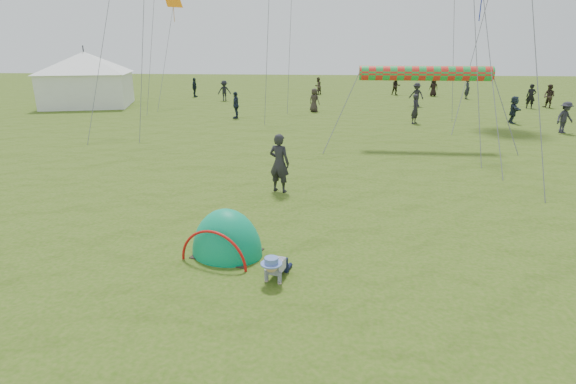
# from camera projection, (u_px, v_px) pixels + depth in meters

# --- Properties ---
(ground) EXTENTS (140.00, 140.00, 0.00)m
(ground) POSITION_uv_depth(u_px,v_px,m) (278.00, 281.00, 8.76)
(ground) COLOR #2D520C
(crawling_toddler) EXTENTS (0.69, 0.86, 0.58)m
(crawling_toddler) POSITION_uv_depth(u_px,v_px,m) (275.00, 266.00, 8.73)
(crawling_toddler) COLOR black
(crawling_toddler) RESTS_ON ground
(popup_tent) EXTENTS (1.91, 1.72, 2.07)m
(popup_tent) POSITION_uv_depth(u_px,v_px,m) (227.00, 254.00, 9.91)
(popup_tent) COLOR #058866
(popup_tent) RESTS_ON ground
(standing_adult) EXTENTS (0.79, 0.66, 1.84)m
(standing_adult) POSITION_uv_depth(u_px,v_px,m) (279.00, 163.00, 13.93)
(standing_adult) COLOR #232227
(standing_adult) RESTS_ON ground
(event_marquee) EXTENTS (7.90, 7.90, 4.35)m
(event_marquee) POSITION_uv_depth(u_px,v_px,m) (87.00, 77.00, 34.51)
(event_marquee) COLOR white
(event_marquee) RESTS_ON ground
(crowd_person_0) EXTENTS (0.70, 0.76, 1.74)m
(crowd_person_0) POSITION_uv_depth(u_px,v_px,m) (416.00, 109.00, 26.63)
(crowd_person_0) COLOR black
(crowd_person_0) RESTS_ON ground
(crowd_person_1) EXTENTS (0.98, 1.05, 1.73)m
(crowd_person_1) POSITION_uv_depth(u_px,v_px,m) (549.00, 96.00, 33.63)
(crowd_person_1) COLOR #352922
(crowd_person_1) RESTS_ON ground
(crowd_person_2) EXTENTS (0.50, 0.99, 1.62)m
(crowd_person_2) POSITION_uv_depth(u_px,v_px,m) (433.00, 86.00, 43.49)
(crowd_person_2) COLOR black
(crowd_person_2) RESTS_ON ground
(crowd_person_3) EXTENTS (1.33, 1.19, 1.79)m
(crowd_person_3) POSITION_uv_depth(u_px,v_px,m) (416.00, 95.00, 34.48)
(crowd_person_3) COLOR black
(crowd_person_3) RESTS_ON ground
(crowd_person_4) EXTENTS (0.80, 0.53, 1.61)m
(crowd_person_4) POSITION_uv_depth(u_px,v_px,m) (434.00, 87.00, 41.78)
(crowd_person_4) COLOR black
(crowd_person_4) RESTS_ON ground
(crowd_person_5) EXTENTS (1.41, 1.54, 1.71)m
(crowd_person_5) POSITION_uv_depth(u_px,v_px,m) (116.00, 88.00, 40.90)
(crowd_person_5) COLOR black
(crowd_person_5) RESTS_ON ground
(crowd_person_6) EXTENTS (0.48, 0.68, 1.74)m
(crowd_person_6) POSITION_uv_depth(u_px,v_px,m) (467.00, 89.00, 39.45)
(crowd_person_6) COLOR #20222A
(crowd_person_6) RESTS_ON ground
(crowd_person_7) EXTENTS (0.97, 1.00, 1.62)m
(crowd_person_7) POSITION_uv_depth(u_px,v_px,m) (318.00, 86.00, 43.40)
(crowd_person_7) COLOR #3D312A
(crowd_person_7) RESTS_ON ground
(crowd_person_8) EXTENTS (0.43, 0.99, 1.68)m
(crowd_person_8) POSITION_uv_depth(u_px,v_px,m) (236.00, 105.00, 28.64)
(crowd_person_8) COLOR #20293C
(crowd_person_8) RESTS_ON ground
(crowd_person_9) EXTENTS (1.23, 1.02, 1.65)m
(crowd_person_9) POSITION_uv_depth(u_px,v_px,m) (565.00, 117.00, 23.66)
(crowd_person_9) COLOR #26252E
(crowd_person_9) RESTS_ON ground
(crowd_person_10) EXTENTS (0.95, 0.86, 1.62)m
(crowd_person_10) POSITION_uv_depth(u_px,v_px,m) (314.00, 100.00, 31.62)
(crowd_person_10) COLOR #312A24
(crowd_person_10) RESTS_ON ground
(crowd_person_11) EXTENTS (0.62, 1.53, 1.61)m
(crowd_person_11) POSITION_uv_depth(u_px,v_px,m) (514.00, 110.00, 26.82)
(crowd_person_11) COLOR #222D39
(crowd_person_11) RESTS_ON ground
(crowd_person_12) EXTENTS (0.73, 0.57, 1.78)m
(crowd_person_12) POSITION_uv_depth(u_px,v_px,m) (531.00, 96.00, 33.33)
(crowd_person_12) COLOR black
(crowd_person_12) RESTS_ON ground
(crowd_person_13) EXTENTS (0.89, 0.74, 1.69)m
(crowd_person_13) POSITION_uv_depth(u_px,v_px,m) (396.00, 86.00, 42.79)
(crowd_person_13) COLOR black
(crowd_person_13) RESTS_ON ground
(crowd_person_14) EXTENTS (0.45, 1.02, 1.72)m
(crowd_person_14) POSITION_uv_depth(u_px,v_px,m) (195.00, 87.00, 41.07)
(crowd_person_14) COLOR black
(crowd_person_14) RESTS_ON ground
(crowd_person_15) EXTENTS (1.23, 0.92, 1.69)m
(crowd_person_15) POSITION_uv_depth(u_px,v_px,m) (224.00, 91.00, 38.17)
(crowd_person_15) COLOR black
(crowd_person_15) RESTS_ON ground
(crowd_person_16) EXTENTS (0.65, 0.92, 1.77)m
(crowd_person_16) POSITION_uv_depth(u_px,v_px,m) (122.00, 88.00, 40.29)
(crowd_person_16) COLOR black
(crowd_person_16) RESTS_ON ground
(rainbow_tube_kite) EXTENTS (5.72, 0.64, 0.64)m
(rainbow_tube_kite) POSITION_uv_depth(u_px,v_px,m) (425.00, 73.00, 19.69)
(rainbow_tube_kite) COLOR red
(diamond_kite_1) EXTENTS (1.35, 1.35, 1.10)m
(diamond_kite_1) POSITION_uv_depth(u_px,v_px,m) (173.00, 0.00, 34.21)
(diamond_kite_1) COLOR orange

